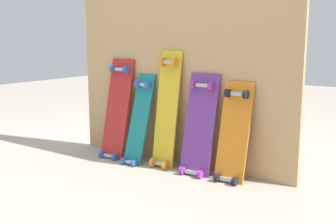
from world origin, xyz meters
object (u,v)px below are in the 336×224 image
at_px(skateboard_red, 117,113).
at_px(skateboard_yellow, 166,113).
at_px(skateboard_purple, 199,129).
at_px(skateboard_teal, 138,124).
at_px(skateboard_orange, 233,137).

xyz_separation_m(skateboard_red, skateboard_yellow, (0.48, 0.02, 0.04)).
relative_size(skateboard_red, skateboard_purple, 1.10).
relative_size(skateboard_teal, skateboard_orange, 1.02).
xyz_separation_m(skateboard_yellow, skateboard_purple, (0.29, -0.01, -0.08)).
bearing_deg(skateboard_red, skateboard_teal, -5.50).
bearing_deg(skateboard_red, skateboard_orange, 0.59).
xyz_separation_m(skateboard_teal, skateboard_purple, (0.53, 0.03, 0.02)).
xyz_separation_m(skateboard_teal, skateboard_yellow, (0.23, 0.04, 0.10)).
bearing_deg(skateboard_teal, skateboard_orange, 2.47).
distance_m(skateboard_teal, skateboard_yellow, 0.26).
xyz_separation_m(skateboard_teal, skateboard_orange, (0.79, 0.03, -0.00)).
bearing_deg(skateboard_teal, skateboard_yellow, 10.32).
relative_size(skateboard_yellow, skateboard_purple, 1.19).
distance_m(skateboard_yellow, skateboard_orange, 0.57).
bearing_deg(skateboard_purple, skateboard_yellow, 177.63).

